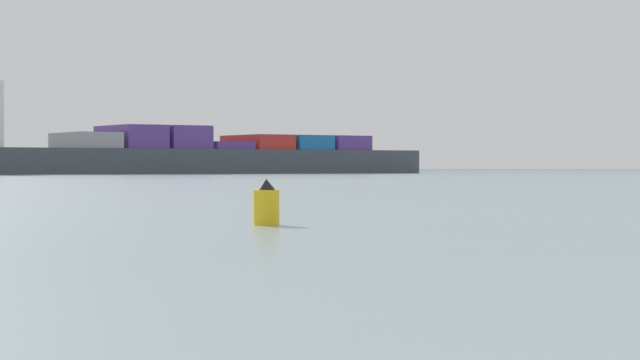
# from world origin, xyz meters

# --- Properties ---
(cargo_ship) EXTENTS (172.83, 122.09, 34.83)m
(cargo_ship) POSITION_xyz_m (-38.73, 431.36, 6.91)
(cargo_ship) COLOR #3F444C
(cargo_ship) RESTS_ON ground_plane
(distant_headland) EXTENTS (1351.91, 703.61, 51.19)m
(distant_headland) POSITION_xyz_m (47.88, 1328.52, 25.60)
(distant_headland) COLOR #4C564C
(distant_headland) RESTS_ON ground_plane
(channel_buoy) EXTENTS (1.19, 1.19, 2.09)m
(channel_buoy) POSITION_xyz_m (-0.04, 46.70, 0.93)
(channel_buoy) COLOR yellow
(channel_buoy) RESTS_ON ground_plane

